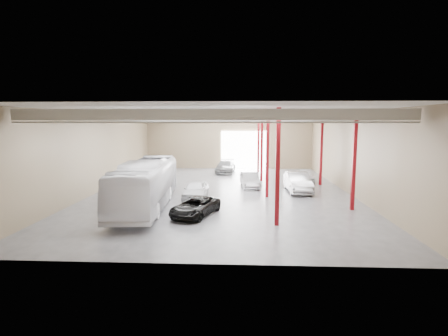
# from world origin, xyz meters

# --- Properties ---
(depot_shell) EXTENTS (22.12, 32.12, 7.06)m
(depot_shell) POSITION_xyz_m (0.13, 0.48, 4.98)
(depot_shell) COLOR #49494E
(depot_shell) RESTS_ON ground
(coach_bus) EXTENTS (3.65, 12.45, 3.43)m
(coach_bus) POSITION_xyz_m (-5.21, -5.93, 1.71)
(coach_bus) COLOR white
(coach_bus) RESTS_ON ground
(black_sedan) EXTENTS (3.43, 4.91, 1.25)m
(black_sedan) POSITION_xyz_m (-1.36, -8.13, 0.62)
(black_sedan) COLOR black
(black_sedan) RESTS_ON ground
(car_row_a) EXTENTS (2.03, 4.42, 1.47)m
(car_row_a) POSITION_xyz_m (-2.00, -2.93, 0.73)
(car_row_a) COLOR silver
(car_row_a) RESTS_ON ground
(car_row_b) EXTENTS (1.95, 4.46, 1.43)m
(car_row_b) POSITION_xyz_m (2.50, 2.27, 0.71)
(car_row_b) COLOR #B2B1B6
(car_row_b) RESTS_ON ground
(car_row_c) EXTENTS (2.51, 5.31, 1.50)m
(car_row_c) POSITION_xyz_m (-0.26, 12.00, 0.75)
(car_row_c) COLOR slate
(car_row_c) RESTS_ON ground
(car_right_near) EXTENTS (2.01, 5.29, 1.72)m
(car_right_near) POSITION_xyz_m (6.70, 0.30, 0.86)
(car_right_near) COLOR #B4B5B9
(car_right_near) RESTS_ON ground
(car_right_far) EXTENTS (1.78, 4.01, 1.34)m
(car_right_far) POSITION_xyz_m (8.30, 5.50, 0.67)
(car_right_far) COLOR silver
(car_right_far) RESTS_ON ground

